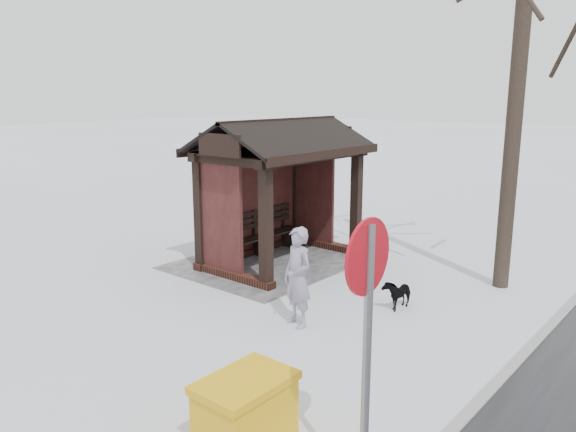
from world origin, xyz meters
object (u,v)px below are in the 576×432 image
at_px(dog, 397,293).
at_px(road_sign, 367,305).
at_px(pedestrian, 298,277).
at_px(grit_bin, 246,412).
at_px(bus_shelter, 276,162).

relative_size(dog, road_sign, 0.24).
relative_size(pedestrian, road_sign, 0.61).
height_order(dog, grit_bin, grit_bin).
height_order(pedestrian, dog, pedestrian).
distance_m(bus_shelter, grit_bin, 6.86).
relative_size(bus_shelter, dog, 5.84).
bearing_deg(pedestrian, grit_bin, -44.71).
height_order(bus_shelter, dog, bus_shelter).
bearing_deg(pedestrian, bus_shelter, 152.44).
bearing_deg(road_sign, bus_shelter, -134.24).
distance_m(bus_shelter, road_sign, 7.43).
bearing_deg(dog, pedestrian, -114.38).
height_order(pedestrian, grit_bin, pedestrian).
bearing_deg(road_sign, pedestrian, -133.78).
height_order(bus_shelter, road_sign, bus_shelter).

